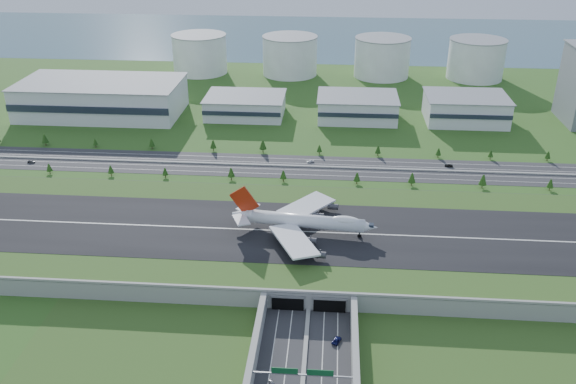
# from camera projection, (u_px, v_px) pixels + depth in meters

# --- Properties ---
(ground) EXTENTS (1200.00, 1200.00, 0.00)m
(ground) POSITION_uv_depth(u_px,v_px,m) (313.00, 247.00, 293.58)
(ground) COLOR #265219
(ground) RESTS_ON ground
(airfield_deck) EXTENTS (520.00, 100.00, 9.20)m
(airfield_deck) POSITION_uv_depth(u_px,v_px,m) (314.00, 239.00, 291.68)
(airfield_deck) COLOR #989993
(airfield_deck) RESTS_ON ground
(sign_gantry_near) EXTENTS (38.70, 0.70, 9.80)m
(sign_gantry_near) POSITION_uv_depth(u_px,v_px,m) (302.00, 375.00, 205.47)
(sign_gantry_near) COLOR gray
(sign_gantry_near) RESTS_ON ground
(north_expressway) EXTENTS (560.00, 36.00, 0.12)m
(north_expressway) POSITION_uv_depth(u_px,v_px,m) (320.00, 167.00, 378.56)
(north_expressway) COLOR #28282B
(north_expressway) RESTS_ON ground
(tree_row) EXTENTS (498.13, 48.66, 8.40)m
(tree_row) POSITION_uv_depth(u_px,v_px,m) (334.00, 163.00, 373.45)
(tree_row) COLOR #3D2819
(tree_row) RESTS_ON ground
(hangar_west) EXTENTS (120.00, 60.00, 25.00)m
(hangar_west) POSITION_uv_depth(u_px,v_px,m) (102.00, 98.00, 465.60)
(hangar_west) COLOR silver
(hangar_west) RESTS_ON ground
(hangar_mid_a) EXTENTS (58.00, 42.00, 15.00)m
(hangar_mid_a) POSITION_uv_depth(u_px,v_px,m) (245.00, 106.00, 464.52)
(hangar_mid_a) COLOR silver
(hangar_mid_a) RESTS_ON ground
(hangar_mid_b) EXTENTS (58.00, 42.00, 17.00)m
(hangar_mid_b) POSITION_uv_depth(u_px,v_px,m) (357.00, 107.00, 458.08)
(hangar_mid_b) COLOR silver
(hangar_mid_b) RESTS_ON ground
(hangar_mid_c) EXTENTS (58.00, 42.00, 19.00)m
(hangar_mid_c) POSITION_uv_depth(u_px,v_px,m) (465.00, 109.00, 451.99)
(hangar_mid_c) COLOR silver
(hangar_mid_c) RESTS_ON ground
(fuel_tank_a) EXTENTS (50.00, 50.00, 35.00)m
(fuel_tank_a) POSITION_uv_depth(u_px,v_px,m) (200.00, 54.00, 571.72)
(fuel_tank_a) COLOR silver
(fuel_tank_a) RESTS_ON ground
(fuel_tank_b) EXTENTS (50.00, 50.00, 35.00)m
(fuel_tank_b) POSITION_uv_depth(u_px,v_px,m) (290.00, 56.00, 565.72)
(fuel_tank_b) COLOR silver
(fuel_tank_b) RESTS_ON ground
(fuel_tank_c) EXTENTS (50.00, 50.00, 35.00)m
(fuel_tank_c) POSITION_uv_depth(u_px,v_px,m) (382.00, 58.00, 559.72)
(fuel_tank_c) COLOR silver
(fuel_tank_c) RESTS_ON ground
(fuel_tank_d) EXTENTS (50.00, 50.00, 35.00)m
(fuel_tank_d) POSITION_uv_depth(u_px,v_px,m) (476.00, 59.00, 553.73)
(fuel_tank_d) COLOR silver
(fuel_tank_d) RESTS_ON ground
(bay_water) EXTENTS (1200.00, 260.00, 0.06)m
(bay_water) POSITION_uv_depth(u_px,v_px,m) (330.00, 37.00, 723.07)
(bay_water) COLOR #385C6C
(bay_water) RESTS_ON ground
(boeing_747) EXTENTS (70.69, 66.49, 21.88)m
(boeing_747) POSITION_uv_depth(u_px,v_px,m) (304.00, 221.00, 287.58)
(boeing_747) COLOR white
(boeing_747) RESTS_ON airfield_deck
(car_0) EXTENTS (3.25, 4.80, 1.52)m
(car_0) POSITION_uv_depth(u_px,v_px,m) (272.00, 384.00, 210.38)
(car_0) COLOR #A3A4A8
(car_0) RESTS_ON ground
(car_2) EXTENTS (4.27, 5.83, 1.47)m
(car_2) POSITION_uv_depth(u_px,v_px,m) (337.00, 340.00, 230.83)
(car_2) COLOR #0D1143
(car_2) RESTS_ON ground
(car_4) EXTENTS (5.10, 2.56, 1.67)m
(car_4) POSITION_uv_depth(u_px,v_px,m) (31.00, 162.00, 384.49)
(car_4) COLOR #4D4E52
(car_4) RESTS_ON ground
(car_5) EXTENTS (5.22, 3.16, 1.62)m
(car_5) POSITION_uv_depth(u_px,v_px,m) (449.00, 166.00, 378.84)
(car_5) COLOR black
(car_5) RESTS_ON ground
(car_7) EXTENTS (5.12, 3.40, 1.38)m
(car_7) POSITION_uv_depth(u_px,v_px,m) (310.00, 161.00, 385.26)
(car_7) COLOR white
(car_7) RESTS_ON ground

